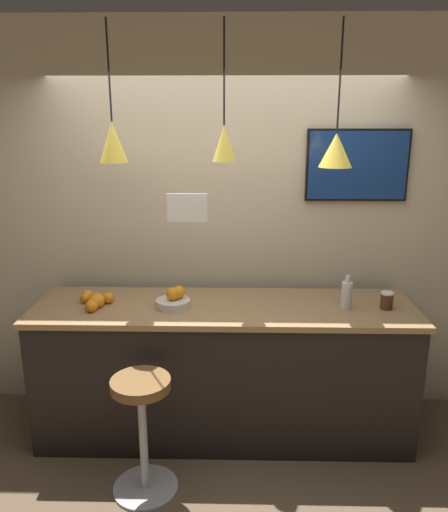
{
  "coord_description": "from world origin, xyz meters",
  "views": [
    {
      "loc": [
        0.07,
        -2.48,
        2.23
      ],
      "look_at": [
        0.0,
        0.72,
        1.33
      ],
      "focal_mm": 35.0,
      "sensor_mm": 36.0,
      "label": 1
    }
  ],
  "objects_px": {
    "juice_bottle": "(347,295)",
    "spread_jar": "(387,300)",
    "fruit_bowl": "(174,299)",
    "bar_stool": "(142,418)",
    "mounted_tv": "(357,165)"
  },
  "relations": [
    {
      "from": "juice_bottle",
      "to": "mounted_tv",
      "type": "height_order",
      "value": "mounted_tv"
    },
    {
      "from": "juice_bottle",
      "to": "spread_jar",
      "type": "xyz_separation_m",
      "value": [
        0.27,
        0.0,
        -0.04
      ]
    },
    {
      "from": "fruit_bowl",
      "to": "juice_bottle",
      "type": "height_order",
      "value": "juice_bottle"
    },
    {
      "from": "juice_bottle",
      "to": "spread_jar",
      "type": "distance_m",
      "value": 0.27
    },
    {
      "from": "bar_stool",
      "to": "mounted_tv",
      "type": "height_order",
      "value": "mounted_tv"
    },
    {
      "from": "mounted_tv",
      "to": "bar_stool",
      "type": "bearing_deg",
      "value": -143.81
    },
    {
      "from": "spread_jar",
      "to": "fruit_bowl",
      "type": "bearing_deg",
      "value": 179.71
    },
    {
      "from": "bar_stool",
      "to": "spread_jar",
      "type": "xyz_separation_m",
      "value": [
        1.56,
        0.58,
        0.54
      ]
    },
    {
      "from": "bar_stool",
      "to": "mounted_tv",
      "type": "xyz_separation_m",
      "value": [
        1.41,
        1.03,
        1.39
      ]
    },
    {
      "from": "fruit_bowl",
      "to": "spread_jar",
      "type": "bearing_deg",
      "value": -0.29
    },
    {
      "from": "juice_bottle",
      "to": "mounted_tv",
      "type": "bearing_deg",
      "value": 75.44
    },
    {
      "from": "bar_stool",
      "to": "fruit_bowl",
      "type": "relative_size",
      "value": 3.28
    },
    {
      "from": "fruit_bowl",
      "to": "mounted_tv",
      "type": "bearing_deg",
      "value": 19.36
    },
    {
      "from": "juice_bottle",
      "to": "spread_jar",
      "type": "relative_size",
      "value": 1.99
    },
    {
      "from": "bar_stool",
      "to": "fruit_bowl",
      "type": "height_order",
      "value": "fruit_bowl"
    }
  ]
}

